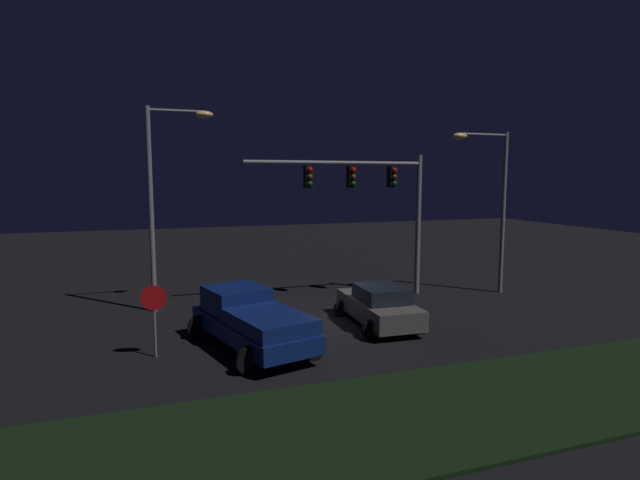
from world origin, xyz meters
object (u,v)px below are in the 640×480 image
Objects in this scene: traffic_signal_gantry at (371,190)px; street_lamp_right at (493,191)px; pickup_truck at (250,317)px; street_lamp_left at (164,184)px; car_sedan at (379,305)px; stop_sign at (154,307)px.

traffic_signal_gantry is 1.10× the size of street_lamp_right.
street_lamp_right reaches higher than pickup_truck.
traffic_signal_gantry is 1.01× the size of street_lamp_left.
pickup_truck is 9.17m from traffic_signal_gantry.
stop_sign is (-7.96, -0.87, 0.82)m from car_sedan.
street_lamp_left reaches higher than car_sedan.
street_lamp_right is (14.55, -1.83, -0.36)m from street_lamp_left.
stop_sign reaches higher than pickup_truck.
street_lamp_right is at bearing -7.19° from street_lamp_left.
street_lamp_right is 3.39× the size of stop_sign.
traffic_signal_gantry is at bearing 27.78° from stop_sign.
car_sedan is 2.01× the size of stop_sign.
street_lamp_right is (5.70, -1.09, -0.06)m from traffic_signal_gantry.
car_sedan is 0.54× the size of street_lamp_left.
car_sedan is at bearing -94.33° from pickup_truck.
traffic_signal_gantry is at bearing -67.00° from pickup_truck.
traffic_signal_gantry is (1.55, 4.15, 4.16)m from car_sedan.
traffic_signal_gantry reaches higher than car_sedan.
pickup_truck is 0.76× the size of street_lamp_right.
car_sedan is 8.05m from stop_sign.
pickup_truck is 2.97m from stop_sign.
stop_sign is at bearing -152.22° from traffic_signal_gantry.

